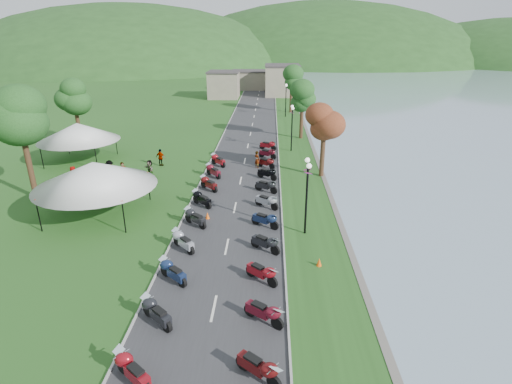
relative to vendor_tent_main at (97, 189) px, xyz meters
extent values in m
cube|color=#343436|center=(9.79, 19.48, -1.99)|extent=(7.00, 120.00, 0.02)
cube|color=gray|center=(7.79, 64.48, 0.50)|extent=(18.00, 16.00, 5.00)
imported|color=slate|center=(-0.62, 6.87, -2.00)|extent=(0.81, 0.75, 1.81)
imported|color=slate|center=(1.23, 2.75, -2.00)|extent=(0.84, 0.63, 1.55)
imported|color=slate|center=(-1.84, 7.01, -2.00)|extent=(0.71, 1.31, 1.92)
camera|label=1|loc=(12.40, -26.25, 10.37)|focal=28.00mm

